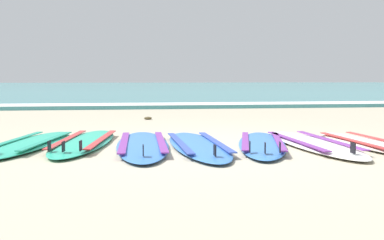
{
  "coord_description": "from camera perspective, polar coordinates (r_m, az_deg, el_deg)",
  "views": [
    {
      "loc": [
        -0.95,
        -5.29,
        0.84
      ],
      "look_at": [
        -0.16,
        0.88,
        0.25
      ],
      "focal_mm": 41.36,
      "sensor_mm": 36.0,
      "label": 1
    }
  ],
  "objects": [
    {
      "name": "surfboard_3",
      "position": [
        5.34,
        0.71,
        -3.24
      ],
      "size": [
        0.71,
        2.46,
        0.18
      ],
      "color": "#3875CC",
      "rests_on": "ground"
    },
    {
      "name": "surfboard_6",
      "position": [
        5.91,
        21.59,
        -2.78
      ],
      "size": [
        0.68,
        2.21,
        0.18
      ],
      "color": "silver",
      "rests_on": "ground"
    },
    {
      "name": "surfboard_4",
      "position": [
        5.5,
        8.99,
        -3.05
      ],
      "size": [
        1.1,
        2.32,
        0.18
      ],
      "color": "#3875CC",
      "rests_on": "ground"
    },
    {
      "name": "surfboard_0",
      "position": [
        5.83,
        -20.08,
        -2.84
      ],
      "size": [
        0.99,
        2.4,
        0.18
      ],
      "color": "#2DB793",
      "rests_on": "ground"
    },
    {
      "name": "wave_foam_strip",
      "position": [
        12.61,
        -2.99,
        1.86
      ],
      "size": [
        80.0,
        1.25,
        0.11
      ],
      "primitive_type": "cube",
      "color": "white",
      "rests_on": "ground"
    },
    {
      "name": "surfboard_2",
      "position": [
        5.41,
        -6.39,
        -3.17
      ],
      "size": [
        0.65,
        2.49,
        0.18
      ],
      "color": "#3875CC",
      "rests_on": "ground"
    },
    {
      "name": "surfboard_5",
      "position": [
        5.69,
        15.18,
        -2.9
      ],
      "size": [
        0.74,
        2.47,
        0.18
      ],
      "color": "white",
      "rests_on": "ground"
    },
    {
      "name": "ground_plane",
      "position": [
        5.44,
        2.83,
        -3.47
      ],
      "size": [
        80.0,
        80.0,
        0.0
      ],
      "primitive_type": "plane",
      "color": "#B7AD93"
    },
    {
      "name": "seaweed_clump_near_shoreline",
      "position": [
        9.02,
        -5.69,
        0.24
      ],
      "size": [
        0.16,
        0.13,
        0.06
      ],
      "primitive_type": "ellipsoid",
      "color": "#4C4228",
      "rests_on": "ground"
    },
    {
      "name": "surfboard_1",
      "position": [
        5.75,
        -13.7,
        -2.77
      ],
      "size": [
        0.89,
        2.47,
        0.18
      ],
      "color": "#2DB793",
      "rests_on": "ground"
    },
    {
      "name": "sea",
      "position": [
        41.95,
        -6.04,
        4.33
      ],
      "size": [
        80.0,
        60.0,
        0.1
      ],
      "primitive_type": "cube",
      "color": "teal",
      "rests_on": "ground"
    }
  ]
}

